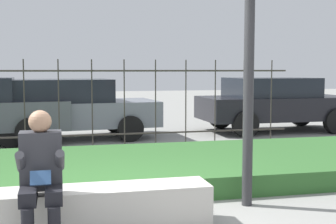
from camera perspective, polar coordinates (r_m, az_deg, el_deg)
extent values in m
cube|color=beige|center=(4.83, -8.54, -11.54)|extent=(2.28, 0.48, 0.43)
cube|color=black|center=(4.39, -16.66, -9.69)|extent=(0.15, 0.42, 0.13)
cube|color=black|center=(4.38, -13.75, -9.64)|extent=(0.15, 0.42, 0.13)
cube|color=#333338|center=(4.53, -15.22, -5.69)|extent=(0.38, 0.24, 0.54)
sphere|color=tan|center=(4.46, -15.34, -1.13)|extent=(0.21, 0.21, 0.21)
cylinder|color=#333338|center=(4.38, -17.53, -5.86)|extent=(0.08, 0.29, 0.24)
cylinder|color=#333338|center=(4.37, -13.03, -5.78)|extent=(0.08, 0.29, 0.24)
cube|color=#335689|center=(4.30, -15.28, -7.77)|extent=(0.18, 0.09, 0.13)
cube|color=#33662D|center=(6.93, -7.74, -7.02)|extent=(10.00, 2.86, 0.28)
cylinder|color=#332D28|center=(9.03, -9.18, -2.78)|extent=(8.00, 0.03, 0.03)
cylinder|color=#332D28|center=(8.95, -9.29, 4.99)|extent=(8.00, 0.03, 0.03)
cylinder|color=#332D28|center=(8.96, -17.09, 0.46)|extent=(0.02, 0.02, 1.79)
cylinder|color=#332D28|center=(8.95, -13.16, 0.55)|extent=(0.02, 0.02, 1.79)
cylinder|color=#332D28|center=(8.97, -9.23, 0.63)|extent=(0.02, 0.02, 1.79)
cylinder|color=#332D28|center=(9.04, -5.34, 0.71)|extent=(0.02, 0.02, 1.79)
cylinder|color=#332D28|center=(9.15, -1.52, 0.78)|extent=(0.02, 0.02, 1.79)
cylinder|color=#332D28|center=(9.30, 2.18, 0.85)|extent=(0.02, 0.02, 1.79)
cylinder|color=#332D28|center=(9.48, 5.76, 0.91)|extent=(0.02, 0.02, 1.79)
cylinder|color=#332D28|center=(9.70, 9.19, 0.97)|extent=(0.02, 0.02, 1.79)
cylinder|color=#332D28|center=(9.96, 12.46, 1.02)|extent=(0.02, 0.02, 1.79)
cylinder|color=black|center=(10.04, -16.45, -2.41)|extent=(0.63, 0.23, 0.62)
cylinder|color=black|center=(11.68, -16.44, -1.37)|extent=(0.63, 0.23, 0.62)
cube|color=black|center=(12.52, 13.00, 0.51)|extent=(3.92, 1.79, 0.58)
cube|color=black|center=(12.42, 12.40, 2.97)|extent=(2.16, 1.57, 0.49)
cylinder|color=black|center=(12.39, 19.81, -1.06)|extent=(0.64, 0.20, 0.64)
cylinder|color=black|center=(13.88, 15.85, -0.31)|extent=(0.64, 0.20, 0.64)
cylinder|color=black|center=(11.25, 9.41, -1.43)|extent=(0.64, 0.20, 0.64)
cylinder|color=black|center=(12.86, 6.38, -0.57)|extent=(0.64, 0.20, 0.64)
cube|color=slate|center=(11.03, -12.05, -0.23)|extent=(4.19, 2.05, 0.58)
cube|color=black|center=(10.97, -12.94, 2.58)|extent=(2.35, 1.69, 0.51)
cylinder|color=black|center=(10.45, -4.63, -2.02)|extent=(0.60, 0.25, 0.58)
cylinder|color=black|center=(12.08, -6.53, -1.06)|extent=(0.60, 0.25, 0.58)
cylinder|color=black|center=(10.16, -18.55, -2.49)|extent=(0.60, 0.25, 0.58)
cylinder|color=black|center=(11.83, -18.54, -1.43)|extent=(0.60, 0.25, 0.58)
cylinder|color=#2D2D30|center=(5.50, 9.85, 6.59)|extent=(0.12, 0.12, 3.48)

